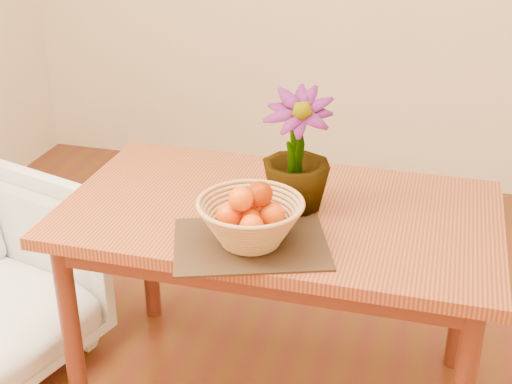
# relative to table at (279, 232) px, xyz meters

# --- Properties ---
(table) EXTENTS (1.40, 0.80, 0.75)m
(table) POSITION_rel_table_xyz_m (0.00, 0.00, 0.00)
(table) COLOR brown
(table) RESTS_ON floor
(placemat) EXTENTS (0.53, 0.47, 0.01)m
(placemat) POSITION_rel_table_xyz_m (-0.02, -0.25, 0.09)
(placemat) COLOR #311E12
(placemat) RESTS_ON table
(wicker_basket) EXTENTS (0.31, 0.31, 0.13)m
(wicker_basket) POSITION_rel_table_xyz_m (-0.02, -0.25, 0.16)
(wicker_basket) COLOR #A77745
(wicker_basket) RESTS_ON placemat
(orange_pile) EXTENTS (0.19, 0.19, 0.14)m
(orange_pile) POSITION_rel_table_xyz_m (-0.02, -0.25, 0.21)
(orange_pile) COLOR #D54F03
(orange_pile) RESTS_ON wicker_basket
(potted_plant) EXTENTS (0.23, 0.23, 0.39)m
(potted_plant) POSITION_rel_table_xyz_m (0.05, 0.01, 0.28)
(potted_plant) COLOR #153E11
(potted_plant) RESTS_ON table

